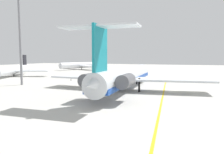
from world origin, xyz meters
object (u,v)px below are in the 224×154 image
(safety_cone_tail, at_px, (210,82))
(light_mast, at_px, (20,34))
(airliner_far_right, at_px, (80,65))
(ground_crew_near_tail, at_px, (99,76))
(main_jetliner, at_px, (125,76))
(ground_crew_portside, at_px, (71,78))
(ground_crew_near_nose, at_px, (95,76))
(airliner_mid_right, at_px, (13,70))
(safety_cone_nose, at_px, (212,83))
(safety_cone_wingtip, at_px, (107,78))

(safety_cone_tail, xyz_separation_m, light_mast, (-27.72, 55.21, 15.38))
(safety_cone_tail, relative_size, light_mast, 0.02)
(airliner_far_right, xyz_separation_m, ground_crew_near_tail, (-51.28, -36.68, -1.86))
(main_jetliner, distance_m, ground_crew_portside, 29.92)
(airliner_far_right, height_order, safety_cone_tail, airliner_far_right)
(ground_crew_near_nose, height_order, ground_crew_near_tail, ground_crew_near_tail)
(main_jetliner, height_order, ground_crew_near_tail, main_jetliner)
(main_jetliner, bearing_deg, airliner_mid_right, 67.66)
(safety_cone_tail, bearing_deg, light_mast, 116.66)
(airliner_far_right, height_order, ground_crew_near_tail, airliner_far_right)
(ground_crew_near_tail, distance_m, light_mast, 32.68)
(safety_cone_nose, xyz_separation_m, safety_cone_tail, (2.70, 0.40, 0.00))
(light_mast, bearing_deg, ground_crew_near_nose, -30.59)
(main_jetliner, relative_size, ground_crew_near_tail, 26.85)
(ground_crew_near_nose, distance_m, ground_crew_portside, 9.94)
(main_jetliner, height_order, ground_crew_portside, main_jetliner)
(ground_crew_near_nose, height_order, safety_cone_nose, ground_crew_near_nose)
(light_mast, bearing_deg, main_jetliner, -90.45)
(airliner_far_right, relative_size, ground_crew_near_tail, 17.93)
(main_jetliner, distance_m, airliner_mid_right, 61.73)
(airliner_mid_right, distance_m, safety_cone_nose, 80.19)
(ground_crew_near_nose, distance_m, light_mast, 30.94)
(ground_crew_near_nose, bearing_deg, safety_cone_nose, 1.91)
(airliner_mid_right, height_order, light_mast, light_mast)
(airliner_far_right, bearing_deg, ground_crew_near_tail, 61.77)
(airliner_far_right, height_order, safety_cone_wingtip, airliner_far_right)
(ground_crew_portside, xyz_separation_m, safety_cone_nose, (9.73, -47.36, -0.86))
(safety_cone_nose, relative_size, safety_cone_tail, 1.00)
(ground_crew_near_nose, bearing_deg, airliner_far_right, 123.79)
(ground_crew_near_nose, xyz_separation_m, ground_crew_portside, (-8.19, 5.63, 0.08))
(ground_crew_near_nose, relative_size, safety_cone_tail, 3.01)
(ground_crew_near_tail, height_order, ground_crew_portside, ground_crew_near_tail)
(safety_cone_wingtip, distance_m, light_mast, 35.18)
(ground_crew_portside, bearing_deg, ground_crew_near_nose, 163.80)
(safety_cone_wingtip, xyz_separation_m, safety_cone_tail, (1.91, -36.92, 0.00))
(airliner_far_right, relative_size, safety_cone_wingtip, 59.20)
(safety_cone_nose, bearing_deg, safety_cone_tail, 8.34)
(ground_crew_near_nose, bearing_deg, light_mast, -120.80)
(ground_crew_near_nose, relative_size, ground_crew_portside, 0.93)
(airliner_mid_right, xyz_separation_m, safety_cone_nose, (4.41, -80.02, -2.55))
(safety_cone_tail, bearing_deg, airliner_far_right, 57.65)
(safety_cone_nose, height_order, safety_cone_wingtip, same)
(light_mast, bearing_deg, airliner_far_right, 15.99)
(ground_crew_portside, height_order, safety_cone_wingtip, ground_crew_portside)
(safety_cone_tail, bearing_deg, main_jetliner, 142.40)
(ground_crew_near_tail, height_order, light_mast, light_mast)
(airliner_far_right, distance_m, safety_cone_tail, 91.37)
(ground_crew_near_nose, distance_m, safety_cone_tail, 41.55)
(main_jetliner, xyz_separation_m, safety_cone_tail, (27.98, -21.55, -3.60))
(ground_crew_near_tail, bearing_deg, ground_crew_near_nose, 90.18)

